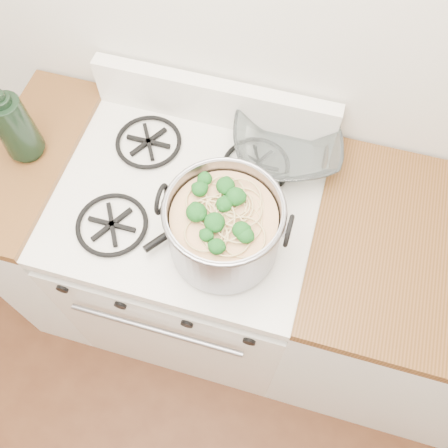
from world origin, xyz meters
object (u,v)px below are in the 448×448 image
(stock_pot, at_px, (224,228))
(bottle, at_px, (11,119))
(gas_range, at_px, (194,262))
(spatula, at_px, (220,199))
(glass_bowl, at_px, (286,148))

(stock_pot, height_order, bottle, bottle)
(bottle, bearing_deg, gas_range, -8.69)
(stock_pot, bearing_deg, spatula, 110.91)
(gas_range, height_order, bottle, bottle)
(gas_range, xyz_separation_m, spatula, (0.10, 0.00, 0.50))
(stock_pot, distance_m, spatula, 0.16)
(gas_range, bearing_deg, bottle, 178.09)
(gas_range, distance_m, bottle, 0.81)
(bottle, bearing_deg, stock_pot, -19.01)
(gas_range, relative_size, stock_pot, 2.77)
(gas_range, distance_m, glass_bowl, 0.60)
(spatula, bearing_deg, glass_bowl, 94.11)
(gas_range, height_order, stock_pot, stock_pot)
(gas_range, distance_m, spatula, 0.51)
(glass_bowl, bearing_deg, gas_range, -137.04)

